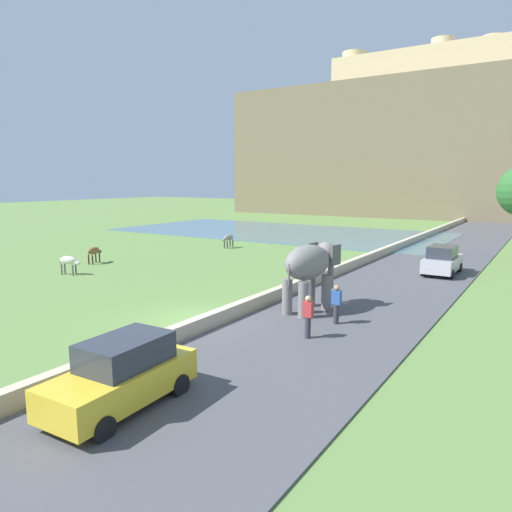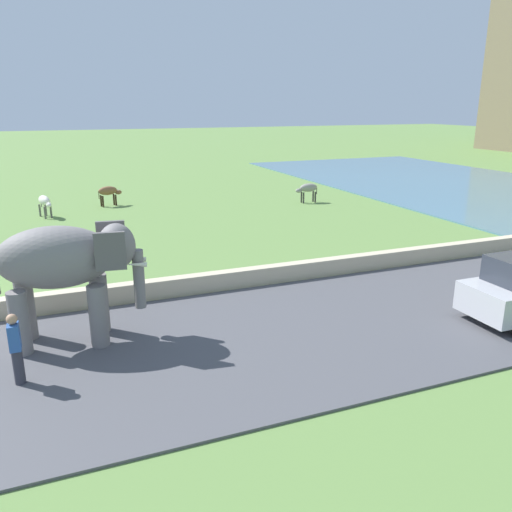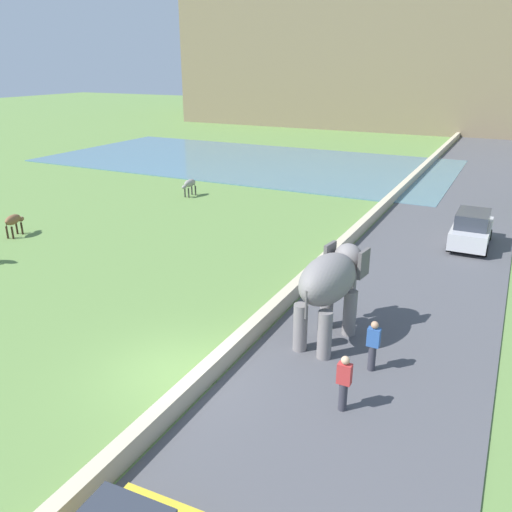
# 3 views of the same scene
# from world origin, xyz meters

# --- Properties ---
(ground_plane) EXTENTS (220.00, 220.00, 0.00)m
(ground_plane) POSITION_xyz_m (0.00, 0.00, 0.00)
(ground_plane) COLOR #608442
(road_surface) EXTENTS (7.00, 120.00, 0.06)m
(road_surface) POSITION_xyz_m (5.00, 20.00, 0.03)
(road_surface) COLOR #4C4C51
(road_surface) RESTS_ON ground
(barrier_wall) EXTENTS (0.40, 110.00, 0.60)m
(barrier_wall) POSITION_xyz_m (1.20, 18.00, 0.30)
(barrier_wall) COLOR beige
(barrier_wall) RESTS_ON ground
(lake) EXTENTS (36.00, 18.00, 0.08)m
(lake) POSITION_xyz_m (-14.00, 31.21, 0.04)
(lake) COLOR slate
(lake) RESTS_ON ground
(hill_distant) EXTENTS (64.00, 28.00, 21.06)m
(hill_distant) POSITION_xyz_m (-6.00, 70.61, 10.53)
(hill_distant) COLOR #75664C
(hill_distant) RESTS_ON ground
(fort_on_hill) EXTENTS (35.67, 8.00, 7.61)m
(fort_on_hill) POSITION_xyz_m (-6.60, 70.61, 24.16)
(fort_on_hill) COLOR #D6BC89
(fort_on_hill) RESTS_ON hill_distant
(elephant) EXTENTS (1.75, 3.55, 2.99)m
(elephant) POSITION_xyz_m (3.46, 3.81, 2.04)
(elephant) COLOR slate
(elephant) RESTS_ON ground
(person_beside_elephant) EXTENTS (0.36, 0.22, 1.63)m
(person_beside_elephant) POSITION_xyz_m (5.19, 2.64, 0.87)
(person_beside_elephant) COLOR #33333D
(person_beside_elephant) RESTS_ON ground
(person_trailing) EXTENTS (0.36, 0.22, 1.63)m
(person_trailing) POSITION_xyz_m (5.01, 0.48, 0.87)
(person_trailing) COLOR #33333D
(person_trailing) RESTS_ON ground
(car_silver) EXTENTS (1.80, 4.00, 1.80)m
(car_silver) POSITION_xyz_m (6.58, 15.58, 0.90)
(car_silver) COLOR #B7B7BC
(car_silver) RESTS_ON ground
(car_yellow) EXTENTS (1.92, 4.07, 1.80)m
(car_yellow) POSITION_xyz_m (3.42, -6.69, 0.90)
(car_yellow) COLOR gold
(car_yellow) RESTS_ON ground
(cow_white) EXTENTS (1.42, 0.77, 1.15)m
(cow_white) POSITION_xyz_m (-12.58, 3.29, 0.84)
(cow_white) COLOR silver
(cow_white) RESTS_ON ground
(cow_brown) EXTENTS (0.70, 1.42, 1.15)m
(cow_brown) POSITION_xyz_m (-14.59, 6.75, 0.84)
(cow_brown) COLOR brown
(cow_brown) RESTS_ON ground
(cow_grey) EXTENTS (0.49, 1.40, 1.15)m
(cow_grey) POSITION_xyz_m (-11.25, 17.93, 0.84)
(cow_grey) COLOR gray
(cow_grey) RESTS_ON ground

